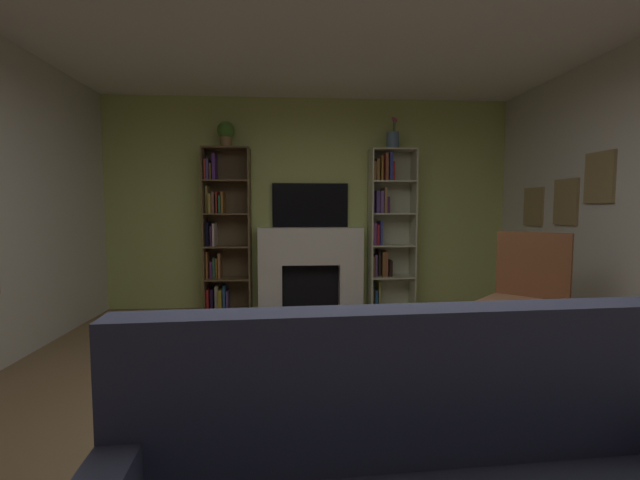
{
  "coord_description": "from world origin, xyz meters",
  "views": [
    {
      "loc": [
        -0.27,
        -2.56,
        1.32
      ],
      "look_at": [
        0.0,
        1.22,
        1.03
      ],
      "focal_mm": 24.08,
      "sensor_mm": 36.0,
      "label": 1
    }
  ],
  "objects_px": {
    "tv": "(310,205)",
    "coffee_table": "(376,398)",
    "fireplace": "(311,265)",
    "armchair": "(526,296)",
    "bookshelf_right": "(386,225)",
    "vase_with_flowers": "(393,139)",
    "bookshelf_left": "(223,234)",
    "potted_plant": "(226,133)"
  },
  "relations": [
    {
      "from": "fireplace",
      "to": "bookshelf_right",
      "type": "relative_size",
      "value": 0.7
    },
    {
      "from": "fireplace",
      "to": "bookshelf_right",
      "type": "xyz_separation_m",
      "value": [
        0.99,
        0.01,
        0.52
      ]
    },
    {
      "from": "fireplace",
      "to": "armchair",
      "type": "relative_size",
      "value": 1.32
    },
    {
      "from": "coffee_table",
      "to": "fireplace",
      "type": "bearing_deg",
      "value": 92.96
    },
    {
      "from": "bookshelf_right",
      "to": "potted_plant",
      "type": "relative_size",
      "value": 6.37
    },
    {
      "from": "tv",
      "to": "armchair",
      "type": "relative_size",
      "value": 0.89
    },
    {
      "from": "vase_with_flowers",
      "to": "armchair",
      "type": "bearing_deg",
      "value": -69.4
    },
    {
      "from": "tv",
      "to": "bookshelf_right",
      "type": "distance_m",
      "value": 1.02
    },
    {
      "from": "tv",
      "to": "bookshelf_right",
      "type": "xyz_separation_m",
      "value": [
        0.99,
        -0.09,
        -0.26
      ]
    },
    {
      "from": "fireplace",
      "to": "bookshelf_right",
      "type": "distance_m",
      "value": 1.11
    },
    {
      "from": "bookshelf_right",
      "to": "vase_with_flowers",
      "type": "distance_m",
      "value": 1.1
    },
    {
      "from": "tv",
      "to": "coffee_table",
      "type": "relative_size",
      "value": 1.27
    },
    {
      "from": "bookshelf_left",
      "to": "vase_with_flowers",
      "type": "relative_size",
      "value": 5.08
    },
    {
      "from": "tv",
      "to": "coffee_table",
      "type": "distance_m",
      "value": 3.6
    },
    {
      "from": "bookshelf_left",
      "to": "armchair",
      "type": "height_order",
      "value": "bookshelf_left"
    },
    {
      "from": "coffee_table",
      "to": "bookshelf_right",
      "type": "bearing_deg",
      "value": 76.43
    },
    {
      "from": "armchair",
      "to": "coffee_table",
      "type": "bearing_deg",
      "value": -138.74
    },
    {
      "from": "fireplace",
      "to": "bookshelf_right",
      "type": "height_order",
      "value": "bookshelf_right"
    },
    {
      "from": "bookshelf_left",
      "to": "bookshelf_right",
      "type": "height_order",
      "value": "same"
    },
    {
      "from": "bookshelf_left",
      "to": "potted_plant",
      "type": "distance_m",
      "value": 1.26
    },
    {
      "from": "tv",
      "to": "bookshelf_right",
      "type": "height_order",
      "value": "bookshelf_right"
    },
    {
      "from": "armchair",
      "to": "coffee_table",
      "type": "distance_m",
      "value": 2.14
    },
    {
      "from": "bookshelf_right",
      "to": "coffee_table",
      "type": "relative_size",
      "value": 2.66
    },
    {
      "from": "bookshelf_right",
      "to": "vase_with_flowers",
      "type": "height_order",
      "value": "vase_with_flowers"
    },
    {
      "from": "vase_with_flowers",
      "to": "coffee_table",
      "type": "bearing_deg",
      "value": -104.76
    },
    {
      "from": "vase_with_flowers",
      "to": "fireplace",
      "type": "bearing_deg",
      "value": 178.83
    },
    {
      "from": "bookshelf_right",
      "to": "armchair",
      "type": "relative_size",
      "value": 1.87
    },
    {
      "from": "bookshelf_left",
      "to": "vase_with_flowers",
      "type": "xyz_separation_m",
      "value": [
        2.17,
        -0.03,
        1.21
      ]
    },
    {
      "from": "fireplace",
      "to": "vase_with_flowers",
      "type": "height_order",
      "value": "vase_with_flowers"
    },
    {
      "from": "fireplace",
      "to": "coffee_table",
      "type": "xyz_separation_m",
      "value": [
        0.17,
        -3.35,
        -0.23
      ]
    },
    {
      "from": "tv",
      "to": "vase_with_flowers",
      "type": "height_order",
      "value": "vase_with_flowers"
    },
    {
      "from": "tv",
      "to": "fireplace",
      "type": "bearing_deg",
      "value": -90.0
    },
    {
      "from": "bookshelf_left",
      "to": "potted_plant",
      "type": "bearing_deg",
      "value": -27.58
    },
    {
      "from": "fireplace",
      "to": "armchair",
      "type": "height_order",
      "value": "armchair"
    },
    {
      "from": "bookshelf_left",
      "to": "coffee_table",
      "type": "bearing_deg",
      "value": -69.07
    },
    {
      "from": "bookshelf_right",
      "to": "armchair",
      "type": "distance_m",
      "value": 2.17
    },
    {
      "from": "bookshelf_right",
      "to": "bookshelf_left",
      "type": "bearing_deg",
      "value": 179.85
    },
    {
      "from": "vase_with_flowers",
      "to": "potted_plant",
      "type": "bearing_deg",
      "value": 179.99
    },
    {
      "from": "coffee_table",
      "to": "tv",
      "type": "bearing_deg",
      "value": 92.88
    },
    {
      "from": "potted_plant",
      "to": "coffee_table",
      "type": "relative_size",
      "value": 0.42
    },
    {
      "from": "fireplace",
      "to": "vase_with_flowers",
      "type": "distance_m",
      "value": 1.93
    },
    {
      "from": "bookshelf_right",
      "to": "armchair",
      "type": "bearing_deg",
      "value": -67.97
    }
  ]
}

